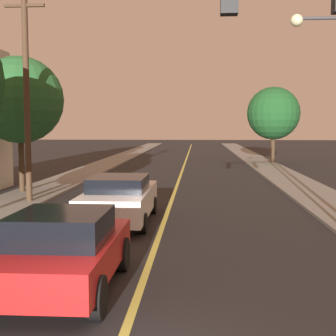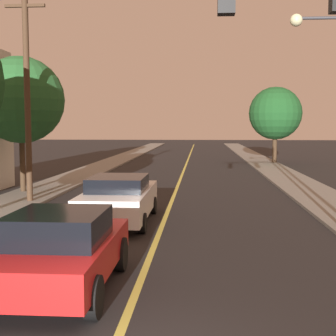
{
  "view_description": "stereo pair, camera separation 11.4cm",
  "coord_description": "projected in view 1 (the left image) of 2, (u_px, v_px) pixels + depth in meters",
  "views": [
    {
      "loc": [
        1.1,
        -5.26,
        3.15
      ],
      "look_at": [
        0.0,
        11.82,
        1.6
      ],
      "focal_mm": 50.0,
      "sensor_mm": 36.0,
      "label": 1
    },
    {
      "loc": [
        1.21,
        -5.25,
        3.15
      ],
      "look_at": [
        0.0,
        11.82,
        1.6
      ],
      "focal_mm": 50.0,
      "sensor_mm": 36.0,
      "label": 2
    }
  ],
  "objects": [
    {
      "name": "sidewalk_right",
      "position": [
        258.0,
        161.0,
        40.95
      ],
      "size": [
        2.5,
        80.0,
        0.12
      ],
      "color": "gray",
      "rests_on": "ground"
    },
    {
      "name": "tree_left_far",
      "position": [
        20.0,
        100.0,
        21.3
      ],
      "size": [
        3.96,
        3.96,
        6.19
      ],
      "color": "#3D2B1C",
      "rests_on": "ground"
    },
    {
      "name": "tree_right_near",
      "position": [
        273.0,
        113.0,
        38.5
      ],
      "size": [
        4.33,
        4.33,
        6.23
      ],
      "color": "#3D2B1C",
      "rests_on": "ground"
    },
    {
      "name": "utility_pole_left",
      "position": [
        27.0,
        93.0,
        18.53
      ],
      "size": [
        1.6,
        0.24,
        8.31
      ],
      "color": "#422D1E",
      "rests_on": "ground"
    },
    {
      "name": "road_surface",
      "position": [
        185.0,
        161.0,
        41.36
      ],
      "size": [
        10.22,
        80.0,
        0.01
      ],
      "color": "black",
      "rests_on": "ground"
    },
    {
      "name": "sidewalk_left",
      "position": [
        114.0,
        160.0,
        41.76
      ],
      "size": [
        2.5,
        80.0,
        0.12
      ],
      "color": "gray",
      "rests_on": "ground"
    },
    {
      "name": "car_near_lane_front",
      "position": [
        64.0,
        250.0,
        8.85
      ],
      "size": [
        2.04,
        4.15,
        1.55
      ],
      "color": "red",
      "rests_on": "ground"
    },
    {
      "name": "streetlamp_right",
      "position": [
        332.0,
        89.0,
        13.7
      ],
      "size": [
        1.76,
        0.36,
        6.29
      ],
      "color": "#333338",
      "rests_on": "ground"
    },
    {
      "name": "car_near_lane_second",
      "position": [
        120.0,
        198.0,
        15.18
      ],
      "size": [
        2.09,
        5.01,
        1.54
      ],
      "color": "white",
      "rests_on": "ground"
    }
  ]
}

